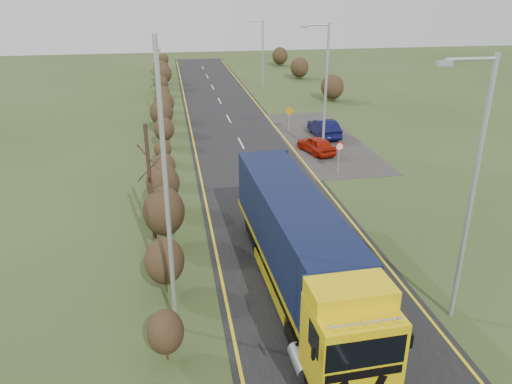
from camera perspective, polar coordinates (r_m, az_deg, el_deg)
The scene contains 14 objects.
ground at distance 21.75m, azimuth 6.10°, elevation -9.80°, with size 160.00×160.00×0.00m, color #30431C.
road at distance 30.41m, azimuth 1.03°, elevation 0.16°, with size 8.00×120.00×0.02m, color black.
layby at distance 41.10m, azimuth 7.33°, elevation 5.99°, with size 6.00×18.00×0.02m, color #33302D.
lane_markings at distance 30.12m, azimuth 1.14°, elevation -0.03°, with size 7.52×116.00×0.01m.
hedgerow at distance 27.37m, azimuth -10.52°, elevation 0.79°, with size 2.24×102.04×6.05m.
lorry at distance 19.54m, azimuth 4.93°, elevation -6.06°, with size 2.79×14.36×3.98m.
car_red_hatchback at distance 37.45m, azimuth 6.90°, elevation 5.37°, with size 1.50×3.74×1.27m, color #9E1607.
car_blue_sedan at distance 41.72m, azimuth 7.78°, elevation 7.24°, with size 1.55×4.43×1.46m, color black.
streetlight_near at distance 18.37m, azimuth 23.31°, elevation 0.78°, with size 2.05×0.19×9.68m.
streetlight_mid at distance 36.06m, azimuth 7.82°, elevation 12.02°, with size 1.98×0.19×9.30m.
streetlight_far at distance 60.68m, azimuth 0.69°, elevation 15.69°, with size 1.71×0.18×7.97m.
left_pole at distance 16.52m, azimuth -10.16°, elevation -0.72°, with size 0.16×0.16×10.32m, color #A4A8AA.
speed_sign at distance 33.15m, azimuth 9.49°, elevation 4.53°, with size 0.60×0.10×2.18m.
warning_board at distance 43.21m, azimuth 3.81°, elevation 8.69°, with size 0.79×0.11×2.08m.
Camera 1 is at (-5.40, -17.60, 11.58)m, focal length 35.00 mm.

